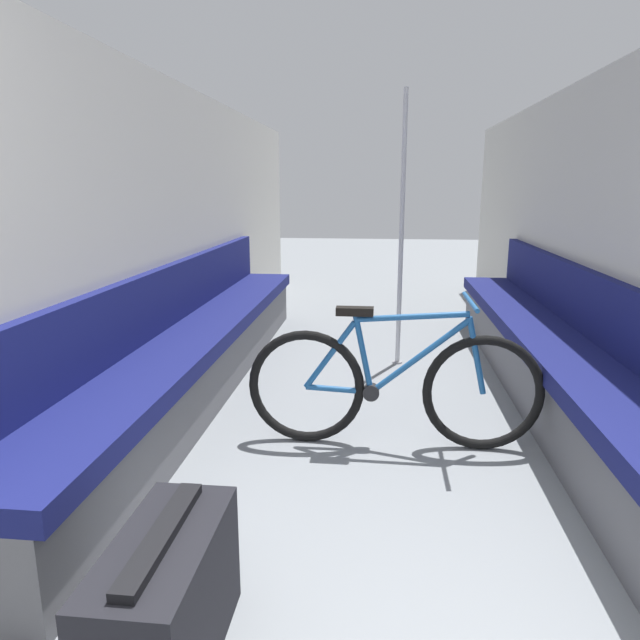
{
  "coord_description": "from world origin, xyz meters",
  "views": [
    {
      "loc": [
        0.05,
        -0.57,
        1.41
      ],
      "look_at": [
        -0.43,
        3.91,
        0.35
      ],
      "focal_mm": 32.0,
      "sensor_mm": 36.0,
      "label": 1
    }
  ],
  "objects": [
    {
      "name": "grab_pole_near",
      "position": [
        0.21,
        3.92,
        1.03
      ],
      "size": [
        0.08,
        0.08,
        2.11
      ],
      "color": "gray",
      "rests_on": "ground"
    },
    {
      "name": "bench_seat_row_left",
      "position": [
        -1.19,
        3.11,
        0.3
      ],
      "size": [
        0.5,
        4.57,
        0.89
      ],
      "color": "#5B5B60",
      "rests_on": "ground"
    },
    {
      "name": "bicycle",
      "position": [
        0.13,
        2.4,
        0.35
      ],
      "size": [
        1.61,
        0.46,
        0.84
      ],
      "rotation": [
        0.0,
        0.0,
        -0.15
      ],
      "color": "black",
      "rests_on": "ground"
    },
    {
      "name": "wall_left",
      "position": [
        -1.46,
        3.04,
        1.07
      ],
      "size": [
        0.1,
        9.27,
        2.13
      ],
      "primitive_type": "cube",
      "color": "beige",
      "rests_on": "ground"
    },
    {
      "name": "luggage_bag",
      "position": [
        -0.55,
        0.82,
        0.21
      ],
      "size": [
        0.28,
        0.63,
        0.45
      ],
      "color": "black",
      "rests_on": "ground"
    },
    {
      "name": "bench_seat_row_right",
      "position": [
        1.19,
        3.11,
        0.3
      ],
      "size": [
        0.5,
        4.57,
        0.89
      ],
      "color": "#5B5B60",
      "rests_on": "ground"
    },
    {
      "name": "wall_right",
      "position": [
        1.46,
        3.04,
        1.07
      ],
      "size": [
        0.1,
        9.27,
        2.13
      ],
      "primitive_type": "cube",
      "color": "beige",
      "rests_on": "ground"
    }
  ]
}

